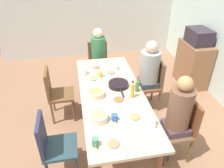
# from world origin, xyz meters

# --- Properties ---
(ground_plane) EXTENTS (7.10, 7.10, 0.00)m
(ground_plane) POSITION_xyz_m (0.00, 0.00, 0.00)
(ground_plane) COLOR #90674C
(wall_left) EXTENTS (0.12, 4.50, 2.60)m
(wall_left) POSITION_xyz_m (-3.02, 0.00, 1.30)
(wall_left) COLOR silver
(wall_left) RESTS_ON ground_plane
(dining_table) EXTENTS (2.21, 0.86, 0.76)m
(dining_table) POSITION_xyz_m (0.00, 0.00, 0.68)
(dining_table) COLOR #CAAF90
(dining_table) RESTS_ON ground_plane
(chair_0) EXTENTS (0.40, 0.40, 0.90)m
(chair_0) POSITION_xyz_m (-1.48, 0.00, 0.51)
(chair_0) COLOR brown
(chair_0) RESTS_ON ground_plane
(person_0) EXTENTS (0.30, 0.30, 1.22)m
(person_0) POSITION_xyz_m (-1.39, 0.00, 0.72)
(person_0) COLOR #363050
(person_0) RESTS_ON ground_plane
(chair_1) EXTENTS (0.40, 0.40, 0.90)m
(chair_1) POSITION_xyz_m (-0.55, 0.81, 0.51)
(chair_1) COLOR brown
(chair_1) RESTS_ON ground_plane
(person_1) EXTENTS (0.32, 0.32, 1.25)m
(person_1) POSITION_xyz_m (-0.55, 0.72, 0.75)
(person_1) COLOR #242D4C
(person_1) RESTS_ON ground_plane
(chair_2) EXTENTS (0.40, 0.40, 0.90)m
(chair_2) POSITION_xyz_m (0.55, -0.81, 0.51)
(chair_2) COLOR #27424A
(chair_2) RESTS_ON ground_plane
(chair_3) EXTENTS (0.40, 0.40, 0.90)m
(chair_3) POSITION_xyz_m (0.55, 0.81, 0.51)
(chair_3) COLOR brown
(chair_3) RESTS_ON ground_plane
(person_3) EXTENTS (0.30, 0.30, 1.26)m
(person_3) POSITION_xyz_m (0.55, 0.72, 0.75)
(person_3) COLOR #354044
(person_3) RESTS_ON ground_plane
(chair_4) EXTENTS (0.40, 0.40, 0.90)m
(chair_4) POSITION_xyz_m (-0.55, -0.81, 0.51)
(chair_4) COLOR brown
(chair_4) RESTS_ON ground_plane
(plate_0) EXTENTS (0.24, 0.24, 0.04)m
(plate_0) POSITION_xyz_m (-0.40, -0.22, 0.77)
(plate_0) COLOR silver
(plate_0) RESTS_ON dining_table
(plate_1) EXTENTS (0.23, 0.23, 0.04)m
(plate_1) POSITION_xyz_m (-0.53, 0.09, 0.77)
(plate_1) COLOR silver
(plate_1) RESTS_ON dining_table
(plate_2) EXTENTS (0.24, 0.24, 0.04)m
(plate_2) POSITION_xyz_m (0.19, 0.05, 0.77)
(plate_2) COLOR silver
(plate_2) RESTS_ON dining_table
(plate_3) EXTENTS (0.24, 0.24, 0.04)m
(plate_3) POSITION_xyz_m (0.92, -0.16, 0.77)
(plate_3) COLOR silver
(plate_3) RESTS_ON dining_table
(plate_4) EXTENTS (0.21, 0.21, 0.04)m
(plate_4) POSITION_xyz_m (-0.74, -0.12, 0.77)
(plate_4) COLOR silver
(plate_4) RESTS_ON dining_table
(plate_5) EXTENTS (0.24, 0.24, 0.04)m
(plate_5) POSITION_xyz_m (0.56, 0.17, 0.77)
(plate_5) COLOR white
(plate_5) RESTS_ON dining_table
(bowl_0) EXTENTS (0.22, 0.22, 0.10)m
(bowl_0) POSITION_xyz_m (0.51, -0.25, 0.81)
(bowl_0) COLOR beige
(bowl_0) RESTS_ON dining_table
(bowl_1) EXTENTS (0.23, 0.23, 0.10)m
(bowl_1) POSITION_xyz_m (0.02, -0.23, 0.81)
(bowl_1) COLOR beige
(bowl_1) RESTS_ON dining_table
(serving_pan) EXTENTS (0.47, 0.29, 0.06)m
(serving_pan) POSITION_xyz_m (-0.15, 0.12, 0.79)
(serving_pan) COLOR black
(serving_pan) RESTS_ON dining_table
(cup_0) EXTENTS (0.12, 0.09, 0.09)m
(cup_0) POSITION_xyz_m (-0.61, -0.33, 0.81)
(cup_0) COLOR white
(cup_0) RESTS_ON dining_table
(cup_1) EXTENTS (0.11, 0.08, 0.07)m
(cup_1) POSITION_xyz_m (0.54, -0.07, 0.80)
(cup_1) COLOR #2E59A5
(cup_1) RESTS_ON dining_table
(cup_2) EXTENTS (0.11, 0.08, 0.08)m
(cup_2) POSITION_xyz_m (-0.67, 0.20, 0.80)
(cup_2) COLOR white
(cup_2) RESTS_ON dining_table
(cup_3) EXTENTS (0.11, 0.07, 0.09)m
(cup_3) POSITION_xyz_m (0.88, -0.34, 0.81)
(cup_3) COLOR #438661
(cup_3) RESTS_ON dining_table
(cup_4) EXTENTS (0.12, 0.09, 0.09)m
(cup_4) POSITION_xyz_m (-0.48, -0.11, 0.80)
(cup_4) COLOR #E6C753
(cup_4) RESTS_ON dining_table
(cup_5) EXTENTS (0.11, 0.07, 0.09)m
(cup_5) POSITION_xyz_m (0.70, 0.35, 0.80)
(cup_5) COLOR white
(cup_5) RESTS_ON dining_table
(bottle_0) EXTENTS (0.05, 0.05, 0.25)m
(bottle_0) POSITION_xyz_m (0.14, 0.25, 0.88)
(bottle_0) COLOR gold
(bottle_0) RESTS_ON dining_table
(bottle_1) EXTENTS (0.06, 0.06, 0.20)m
(bottle_1) POSITION_xyz_m (0.02, 0.35, 0.85)
(bottle_1) COLOR #427F39
(bottle_1) RESTS_ON dining_table
(side_cabinet) EXTENTS (0.70, 0.44, 0.90)m
(side_cabinet) POSITION_xyz_m (-1.14, 1.89, 0.45)
(side_cabinet) COLOR #8B5E3D
(side_cabinet) RESTS_ON ground_plane
(microwave) EXTENTS (0.48, 0.36, 0.28)m
(microwave) POSITION_xyz_m (-1.14, 1.89, 1.04)
(microwave) COLOR #2C232F
(microwave) RESTS_ON side_cabinet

